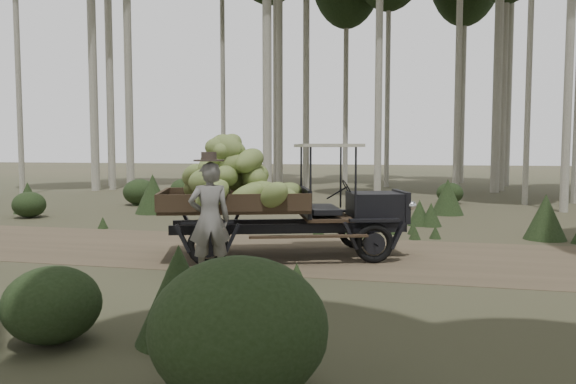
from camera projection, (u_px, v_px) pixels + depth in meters
name	position (u px, v px, depth m)	size (l,w,h in m)	color
ground	(281.00, 253.00, 10.94)	(120.00, 120.00, 0.00)	#473D2B
dirt_track	(281.00, 252.00, 10.94)	(70.00, 4.00, 0.01)	brown
banana_truck	(255.00, 184.00, 10.31)	(4.81, 3.08, 2.40)	black
farmer	(210.00, 218.00, 8.87)	(0.79, 0.69, 1.97)	#625F59
undergrowth	(197.00, 227.00, 11.03)	(23.04, 23.46, 1.23)	#233319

